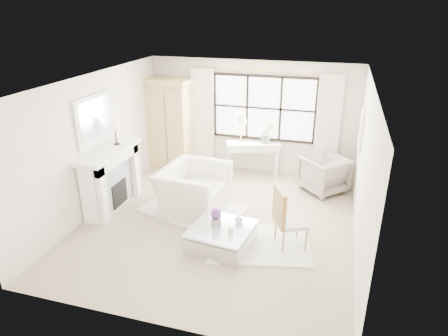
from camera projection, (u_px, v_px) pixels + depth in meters
The scene contains 32 objects.
floor at pixel (218, 222), 7.69m from camera, with size 5.50×5.50×0.00m, color tan.
ceiling at pixel (217, 81), 6.64m from camera, with size 5.50×5.50×0.00m, color white.
wall_back at pixel (251, 117), 9.60m from camera, with size 5.00×5.00×0.00m, color beige.
wall_front at pixel (150, 237), 4.73m from camera, with size 5.00×5.00×0.00m, color white.
wall_left at pixel (96, 144), 7.81m from camera, with size 5.50×5.50×0.00m, color beige.
wall_right at pixel (364, 172), 6.52m from camera, with size 5.50×5.50×0.00m, color beige.
window_pane at pixel (264, 108), 9.41m from camera, with size 2.40×0.02×1.50m, color white.
window_frame at pixel (264, 108), 9.40m from camera, with size 2.50×0.04×1.50m, color black, non-canonical shape.
curtain_rod at pixel (265, 71), 9.02m from camera, with size 0.04×0.04×3.30m, color #B88340.
curtain_left at pixel (203, 119), 9.87m from camera, with size 0.55×0.10×2.47m, color beige.
curtain_right at pixel (327, 129), 9.09m from camera, with size 0.55×0.10×2.47m, color beige.
fireplace at pixel (110, 178), 8.02m from camera, with size 0.58×1.66×1.26m.
mirror_frame at pixel (94, 120), 7.61m from camera, with size 0.05×1.15×0.95m, color silver.
mirror_glass at pixel (95, 120), 7.60m from camera, with size 0.02×1.00×0.80m, color silver.
art_frame at pixel (361, 130), 7.96m from camera, with size 0.04×0.62×0.82m, color white.
art_canvas at pixel (360, 130), 7.96m from camera, with size 0.01×0.52×0.72m, color beige.
mantel_lamp at pixel (115, 126), 7.88m from camera, with size 0.22×0.22×0.51m.
armoire at pixel (171, 123), 9.92m from camera, with size 1.18×0.80×2.24m.
console_table at pixel (253, 158), 9.73m from camera, with size 1.38×0.85×0.80m.
console_lamp at pixel (241, 119), 9.45m from camera, with size 0.28×0.28×0.69m.
orchid_plant at pixel (267, 133), 9.41m from camera, with size 0.29×0.23×0.52m, color #5D744D.
side_table at pixel (216, 184), 8.49m from camera, with size 0.40×0.40×0.51m.
rug_left at pixel (193, 209), 8.13m from camera, with size 1.90×1.34×0.03m, color silver.
rug_right at pixel (259, 243), 6.98m from camera, with size 1.73×1.30×0.03m, color silver.
club_armchair at pixel (193, 189), 8.02m from camera, with size 1.37×1.20×0.89m, color silver.
wingback_chair at pixel (324, 174), 8.81m from camera, with size 0.86×0.89×0.81m, color gray.
french_chair at pixel (289, 230), 6.81m from camera, with size 0.65×0.65×1.08m.
coffee_table at pixel (221, 238), 6.84m from camera, with size 1.12×1.12×0.38m.
planter_box at pixel (216, 221), 6.84m from camera, with size 0.17×0.17×0.12m, color slate.
planter_flowers at pixel (216, 214), 6.78m from camera, with size 0.18×0.18×0.18m, color #552C6E.
pillar_candle at pixel (231, 230), 6.58m from camera, with size 0.08×0.08×0.12m, color white.
coffee_vase at pixel (239, 219), 6.89m from camera, with size 0.15×0.15×0.15m, color silver.
Camera 1 is at (1.98, -6.39, 3.93)m, focal length 32.00 mm.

